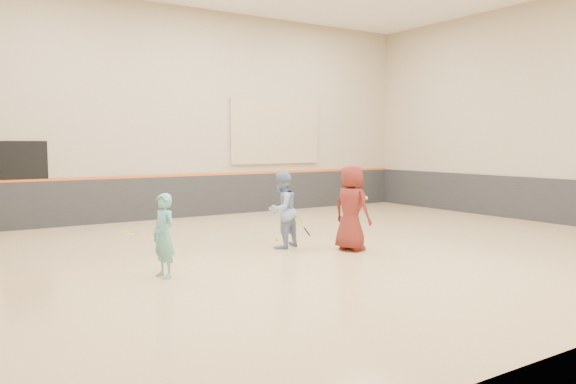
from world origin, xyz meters
TOP-DOWN VIEW (x-y plane):
  - room at (0.00, 0.00)m, footprint 15.04×12.04m
  - wainscot_back at (0.00, 5.97)m, footprint 14.90×0.04m
  - wainscot_right at (7.47, 0.00)m, footprint 0.04×11.90m
  - accent_stripe at (0.00, 5.96)m, footprint 14.90×0.03m
  - acoustic_panel at (2.80, 5.95)m, footprint 3.20×0.08m
  - doorway at (-4.50, 5.98)m, footprint 1.10×0.05m
  - girl at (-3.43, -0.65)m, footprint 0.41×0.54m
  - instructor at (-0.49, 0.45)m, footprint 0.92×0.82m
  - young_man at (0.54, -0.53)m, footprint 0.71×0.93m
  - held_racket at (-0.19, 0.27)m, footprint 0.43×0.43m
  - spare_racket at (-2.56, 4.01)m, footprint 0.76×0.76m
  - ball_under_racket at (0.63, -0.07)m, footprint 0.07×0.07m
  - ball_in_hand at (0.71, -0.77)m, footprint 0.07×0.07m
  - ball_beside_spare at (-0.14, 1.21)m, footprint 0.07×0.07m

SIDE VIEW (x-z plane):
  - ball_under_racket at x=0.63m, z-range 0.00..0.07m
  - ball_beside_spare at x=-0.14m, z-range 0.00..0.07m
  - spare_racket at x=-2.56m, z-range 0.00..0.12m
  - held_racket at x=-0.19m, z-range 0.31..0.80m
  - wainscot_back at x=0.00m, z-range 0.00..1.20m
  - wainscot_right at x=7.47m, z-range 0.00..1.20m
  - girl at x=-3.43m, z-range 0.00..1.35m
  - instructor at x=-0.49m, z-range 0.00..1.57m
  - room at x=0.00m, z-range -2.30..3.92m
  - young_man at x=0.54m, z-range 0.00..1.71m
  - ball_in_hand at x=0.71m, z-range 1.03..1.10m
  - doorway at x=-4.50m, z-range 0.00..2.20m
  - accent_stripe at x=0.00m, z-range 1.19..1.25m
  - acoustic_panel at x=2.80m, z-range 1.50..3.50m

